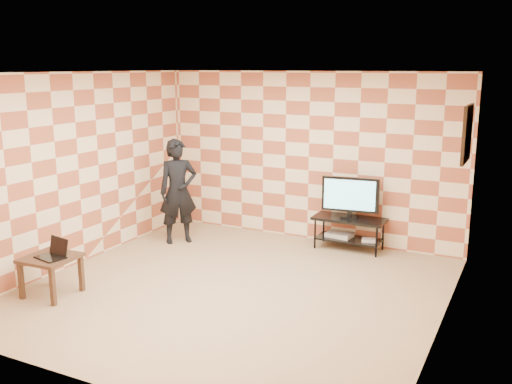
% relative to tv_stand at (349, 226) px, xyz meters
% --- Properties ---
extents(floor, '(5.00, 5.00, 0.00)m').
position_rel_tv_stand_xyz_m(floor, '(-0.79, -2.23, -0.37)').
color(floor, tan).
rests_on(floor, ground).
extents(wall_back, '(5.00, 0.02, 2.70)m').
position_rel_tv_stand_xyz_m(wall_back, '(-0.79, 0.27, 0.98)').
color(wall_back, beige).
rests_on(wall_back, ground).
extents(wall_front, '(5.00, 0.02, 2.70)m').
position_rel_tv_stand_xyz_m(wall_front, '(-0.79, -4.73, 0.98)').
color(wall_front, beige).
rests_on(wall_front, ground).
extents(wall_left, '(0.02, 5.00, 2.70)m').
position_rel_tv_stand_xyz_m(wall_left, '(-3.29, -2.23, 0.98)').
color(wall_left, beige).
rests_on(wall_left, ground).
extents(wall_right, '(0.02, 5.00, 2.70)m').
position_rel_tv_stand_xyz_m(wall_right, '(1.71, -2.23, 0.98)').
color(wall_right, beige).
rests_on(wall_right, ground).
extents(ceiling, '(5.00, 5.00, 0.02)m').
position_rel_tv_stand_xyz_m(ceiling, '(-0.79, -2.23, 2.33)').
color(ceiling, white).
rests_on(ceiling, wall_back).
extents(wall_art, '(0.04, 0.72, 0.72)m').
position_rel_tv_stand_xyz_m(wall_art, '(1.68, -0.68, 1.58)').
color(wall_art, black).
rests_on(wall_art, wall_right).
extents(tv_stand, '(1.10, 0.49, 0.50)m').
position_rel_tv_stand_xyz_m(tv_stand, '(0.00, 0.00, 0.00)').
color(tv_stand, black).
rests_on(tv_stand, floor).
extents(tv, '(0.87, 0.20, 0.63)m').
position_rel_tv_stand_xyz_m(tv, '(-0.00, -0.00, 0.48)').
color(tv, black).
rests_on(tv, tv_stand).
extents(dvd_player, '(0.42, 0.32, 0.07)m').
position_rel_tv_stand_xyz_m(dvd_player, '(-0.15, 0.01, -0.16)').
color(dvd_player, silver).
rests_on(dvd_player, tv_stand).
extents(game_console, '(0.24, 0.20, 0.05)m').
position_rel_tv_stand_xyz_m(game_console, '(0.33, -0.03, -0.17)').
color(game_console, silver).
rests_on(game_console, tv_stand).
extents(side_table, '(0.62, 0.62, 0.50)m').
position_rel_tv_stand_xyz_m(side_table, '(-2.73, -3.38, 0.04)').
color(side_table, '#311D15').
rests_on(side_table, floor).
extents(laptop, '(0.40, 0.34, 0.23)m').
position_rel_tv_stand_xyz_m(laptop, '(-2.67, -3.39, 0.18)').
color(laptop, black).
rests_on(laptop, side_table).
extents(person, '(0.71, 0.71, 1.66)m').
position_rel_tv_stand_xyz_m(person, '(-2.56, -0.85, 0.46)').
color(person, black).
rests_on(person, floor).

